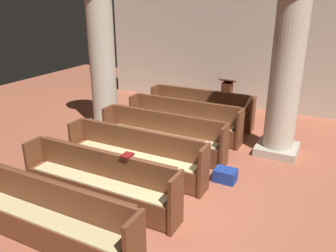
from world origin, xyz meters
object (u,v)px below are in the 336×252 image
(pew_row_0, at_px, (201,107))
(pillar_far_side, at_px, (102,53))
(hymn_book, at_px, (127,155))
(pew_row_3, at_px, (136,153))
(lectern, at_px, (226,99))
(kneeler_box_blue, at_px, (225,175))
(pillar_aisle_side, at_px, (287,65))
(pew_row_5, at_px, (48,215))
(pew_row_4, at_px, (99,179))
(pew_row_1, at_px, (184,119))
(pew_row_2, at_px, (163,134))

(pew_row_0, bearing_deg, pillar_far_side, -148.39)
(pillar_far_side, height_order, hymn_book, pillar_far_side)
(pew_row_3, xyz_separation_m, lectern, (0.35, 4.60, -0.03))
(kneeler_box_blue, bearing_deg, pew_row_3, -160.36)
(pillar_aisle_side, relative_size, hymn_book, 18.74)
(pew_row_5, xyz_separation_m, hymn_book, (0.45, 1.32, 0.46))
(pew_row_4, bearing_deg, kneeler_box_blue, 46.29)
(pew_row_5, bearing_deg, pew_row_3, 90.00)
(pillar_far_side, xyz_separation_m, hymn_book, (2.69, -2.98, -1.06))
(pew_row_1, distance_m, lectern, 2.36)
(pew_row_5, relative_size, pillar_aisle_side, 0.76)
(kneeler_box_blue, bearing_deg, hymn_book, -127.83)
(pillar_far_side, bearing_deg, pew_row_5, -62.54)
(lectern, relative_size, hymn_book, 5.27)
(pew_row_3, distance_m, pillar_aisle_side, 3.63)
(kneeler_box_blue, bearing_deg, pillar_aisle_side, 70.37)
(pew_row_1, height_order, pew_row_4, same)
(pillar_far_side, distance_m, hymn_book, 4.15)
(pew_row_1, relative_size, pew_row_5, 1.00)
(pew_row_1, distance_m, pillar_aisle_side, 2.74)
(pew_row_4, height_order, hymn_book, hymn_book)
(pew_row_4, distance_m, pew_row_5, 1.14)
(pillar_far_side, bearing_deg, hymn_book, -47.91)
(pew_row_5, xyz_separation_m, pillar_far_side, (-2.24, 4.30, 1.51))
(pew_row_4, xyz_separation_m, pillar_aisle_side, (2.29, 3.51, 1.51))
(pew_row_4, relative_size, kneeler_box_blue, 7.08)
(pew_row_2, height_order, pew_row_5, same)
(pillar_far_side, distance_m, kneeler_box_blue, 4.55)
(pillar_aisle_side, height_order, hymn_book, pillar_aisle_side)
(pew_row_4, bearing_deg, hymn_book, 22.38)
(lectern, bearing_deg, pew_row_1, -98.46)
(pew_row_4, distance_m, pillar_aisle_side, 4.46)
(pew_row_4, bearing_deg, pew_row_3, 90.00)
(pew_row_0, height_order, kneeler_box_blue, pew_row_0)
(pillar_aisle_side, bearing_deg, pew_row_1, -177.34)
(hymn_book, bearing_deg, pillar_aisle_side, 61.16)
(pew_row_0, bearing_deg, kneeler_box_blue, -59.69)
(pew_row_2, distance_m, pew_row_3, 1.14)
(pillar_aisle_side, bearing_deg, lectern, 131.08)
(pillar_aisle_side, distance_m, hymn_book, 3.94)
(pew_row_0, height_order, pew_row_1, same)
(pew_row_3, bearing_deg, hymn_book, -64.39)
(pew_row_2, xyz_separation_m, lectern, (0.35, 3.47, -0.03))
(pillar_far_side, bearing_deg, pew_row_4, -54.77)
(pew_row_2, bearing_deg, pew_row_5, -90.00)
(pew_row_2, xyz_separation_m, kneeler_box_blue, (1.65, -0.55, -0.36))
(pew_row_0, distance_m, lectern, 1.25)
(pew_row_1, relative_size, pillar_aisle_side, 0.76)
(pillar_far_side, distance_m, lectern, 3.96)
(pillar_aisle_side, bearing_deg, pew_row_4, -123.05)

